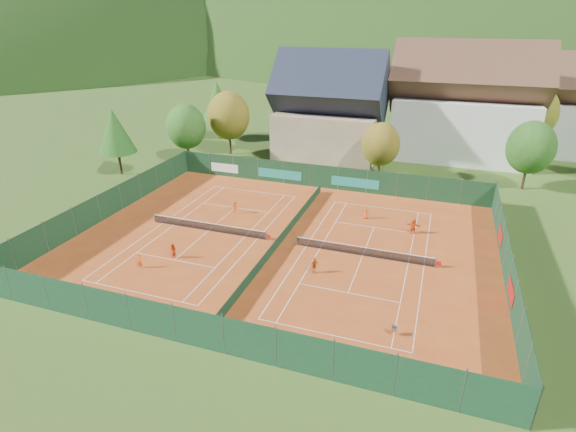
# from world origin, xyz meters

# --- Properties ---
(ground) EXTENTS (600.00, 600.00, 0.00)m
(ground) POSITION_xyz_m (0.00, 0.00, -0.02)
(ground) COLOR #305019
(ground) RESTS_ON ground
(clay_pad) EXTENTS (40.00, 32.00, 0.01)m
(clay_pad) POSITION_xyz_m (0.00, 0.00, 0.01)
(clay_pad) COLOR #A94518
(clay_pad) RESTS_ON ground
(court_markings_left) EXTENTS (11.03, 23.83, 0.00)m
(court_markings_left) POSITION_xyz_m (-8.00, 0.00, 0.01)
(court_markings_left) COLOR white
(court_markings_left) RESTS_ON ground
(court_markings_right) EXTENTS (11.03, 23.83, 0.00)m
(court_markings_right) POSITION_xyz_m (8.00, 0.00, 0.01)
(court_markings_right) COLOR white
(court_markings_right) RESTS_ON ground
(tennis_net_left) EXTENTS (13.30, 0.10, 1.02)m
(tennis_net_left) POSITION_xyz_m (-7.85, 0.00, 0.51)
(tennis_net_left) COLOR #59595B
(tennis_net_left) RESTS_ON ground
(tennis_net_right) EXTENTS (13.30, 0.10, 1.02)m
(tennis_net_right) POSITION_xyz_m (8.15, 0.00, 0.51)
(tennis_net_right) COLOR #59595B
(tennis_net_right) RESTS_ON ground
(court_divider) EXTENTS (0.03, 28.80, 1.00)m
(court_divider) POSITION_xyz_m (0.00, 0.00, 0.50)
(court_divider) COLOR #12331D
(court_divider) RESTS_ON ground
(fence_north) EXTENTS (40.00, 0.10, 3.00)m
(fence_north) POSITION_xyz_m (-0.46, 15.99, 1.47)
(fence_north) COLOR #12331B
(fence_north) RESTS_ON ground
(fence_south) EXTENTS (40.00, 0.04, 3.00)m
(fence_south) POSITION_xyz_m (0.00, -16.00, 1.50)
(fence_south) COLOR #143921
(fence_south) RESTS_ON ground
(fence_west) EXTENTS (0.04, 32.00, 3.00)m
(fence_west) POSITION_xyz_m (-20.00, 0.00, 1.50)
(fence_west) COLOR #163C20
(fence_west) RESTS_ON ground
(fence_east) EXTENTS (0.09, 32.00, 3.00)m
(fence_east) POSITION_xyz_m (20.00, 0.05, 1.48)
(fence_east) COLOR #12331D
(fence_east) RESTS_ON ground
(chalet) EXTENTS (16.20, 12.00, 16.00)m
(chalet) POSITION_xyz_m (-3.00, 30.00, 6.62)
(chalet) COLOR tan
(chalet) RESTS_ON ground
(hotel_block_a) EXTENTS (21.60, 11.00, 17.25)m
(hotel_block_a) POSITION_xyz_m (16.00, 36.00, 7.38)
(hotel_block_a) COLOR silver
(hotel_block_a) RESTS_ON ground
(hotel_block_b) EXTENTS (17.28, 10.00, 15.50)m
(hotel_block_b) POSITION_xyz_m (30.00, 44.00, 6.62)
(hotel_block_b) COLOR silver
(hotel_block_b) RESTS_ON ground
(tree_west_front) EXTENTS (5.72, 5.72, 8.69)m
(tree_west_front) POSITION_xyz_m (-22.00, 20.00, 5.39)
(tree_west_front) COLOR #49321A
(tree_west_front) RESTS_ON ground
(tree_west_mid) EXTENTS (6.44, 6.44, 9.78)m
(tree_west_mid) POSITION_xyz_m (-18.00, 26.00, 6.07)
(tree_west_mid) COLOR #412A17
(tree_west_mid) RESTS_ON ground
(tree_west_back) EXTENTS (5.60, 5.60, 10.00)m
(tree_west_back) POSITION_xyz_m (-24.00, 34.00, 6.74)
(tree_west_back) COLOR #4C361B
(tree_west_back) RESTS_ON ground
(tree_center) EXTENTS (5.01, 5.01, 7.60)m
(tree_center) POSITION_xyz_m (6.00, 22.00, 4.72)
(tree_center) COLOR #4D301B
(tree_center) RESTS_ON ground
(tree_east_front) EXTENTS (5.72, 5.72, 8.69)m
(tree_east_front) POSITION_xyz_m (24.00, 24.00, 5.39)
(tree_east_front) COLOR #402B17
(tree_east_front) RESTS_ON ground
(tree_west_side) EXTENTS (5.04, 5.04, 9.00)m
(tree_west_side) POSITION_xyz_m (-28.00, 12.00, 6.06)
(tree_west_side) COLOR #472919
(tree_west_side) RESTS_ON ground
(tree_east_back) EXTENTS (7.15, 7.15, 10.86)m
(tree_east_back) POSITION_xyz_m (26.00, 40.00, 6.74)
(tree_east_back) COLOR #443018
(tree_east_back) RESTS_ON ground
(mountain_backdrop) EXTENTS (820.00, 530.00, 242.00)m
(mountain_backdrop) POSITION_xyz_m (28.54, 233.48, -39.64)
(mountain_backdrop) COLOR black
(mountain_backdrop) RESTS_ON ground
(ball_hopper) EXTENTS (0.34, 0.34, 0.80)m
(ball_hopper) POSITION_xyz_m (12.08, -10.46, 0.56)
(ball_hopper) COLOR slate
(ball_hopper) RESTS_ON ground
(loose_ball_0) EXTENTS (0.07, 0.07, 0.07)m
(loose_ball_0) POSITION_xyz_m (-10.04, -7.14, 0.03)
(loose_ball_0) COLOR #CCD833
(loose_ball_0) RESTS_ON ground
(loose_ball_1) EXTENTS (0.07, 0.07, 0.07)m
(loose_ball_1) POSITION_xyz_m (5.85, -7.97, 0.03)
(loose_ball_1) COLOR #CCD833
(loose_ball_1) RESTS_ON ground
(loose_ball_2) EXTENTS (0.07, 0.07, 0.07)m
(loose_ball_2) POSITION_xyz_m (4.52, 3.83, 0.03)
(loose_ball_2) COLOR #CCD833
(loose_ball_2) RESTS_ON ground
(player_left_near) EXTENTS (0.54, 0.40, 1.37)m
(player_left_near) POSITION_xyz_m (-10.06, -8.54, 0.68)
(player_left_near) COLOR orange
(player_left_near) RESTS_ON ground
(player_left_mid) EXTENTS (0.85, 0.75, 1.47)m
(player_left_mid) POSITION_xyz_m (-8.21, -6.15, 0.74)
(player_left_mid) COLOR #DB4413
(player_left_mid) RESTS_ON ground
(player_left_far) EXTENTS (1.04, 0.70, 1.50)m
(player_left_far) POSITION_xyz_m (-7.32, 4.99, 0.75)
(player_left_far) COLOR #E65514
(player_left_far) RESTS_ON ground
(player_right_near) EXTENTS (0.86, 0.89, 1.49)m
(player_right_near) POSITION_xyz_m (4.57, -4.34, 0.75)
(player_right_near) COLOR #CA5112
(player_right_near) RESTS_ON ground
(player_right_far_a) EXTENTS (0.69, 0.53, 1.26)m
(player_right_far_a) POSITION_xyz_m (6.77, 8.34, 0.63)
(player_right_far_a) COLOR #F75D15
(player_right_far_a) RESTS_ON ground
(player_right_far_b) EXTENTS (1.50, 0.58, 1.58)m
(player_right_far_b) POSITION_xyz_m (11.94, 6.33, 0.79)
(player_right_far_b) COLOR #D94913
(player_right_far_b) RESTS_ON ground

